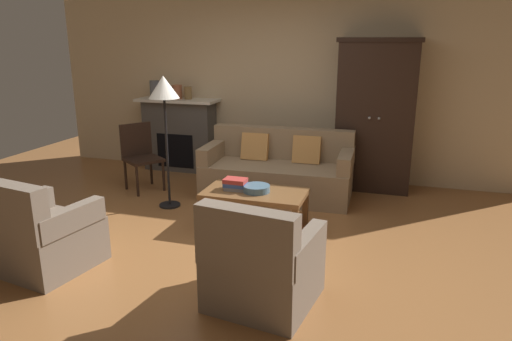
% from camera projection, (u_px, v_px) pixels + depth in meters
% --- Properties ---
extents(ground_plane, '(9.60, 9.60, 0.00)m').
position_uv_depth(ground_plane, '(219.00, 238.00, 4.89)').
color(ground_plane, '#9E6638').
extents(back_wall, '(7.20, 0.10, 2.80)m').
position_uv_depth(back_wall, '(281.00, 81.00, 6.85)').
color(back_wall, beige).
rests_on(back_wall, ground).
extents(fireplace, '(1.26, 0.48, 1.12)m').
position_uv_depth(fireplace, '(180.00, 134.00, 7.28)').
color(fireplace, '#4C4947').
rests_on(fireplace, ground).
extents(armoire, '(1.06, 0.57, 2.02)m').
position_uv_depth(armoire, '(375.00, 115.00, 6.25)').
color(armoire, black).
rests_on(armoire, ground).
extents(couch, '(1.94, 0.91, 0.86)m').
position_uv_depth(couch, '(278.00, 172.00, 6.12)').
color(couch, '#937A5B').
rests_on(couch, ground).
extents(coffee_table, '(1.10, 0.60, 0.42)m').
position_uv_depth(coffee_table, '(255.00, 196.00, 5.06)').
color(coffee_table, brown).
rests_on(coffee_table, ground).
extents(fruit_bowl, '(0.29, 0.29, 0.07)m').
position_uv_depth(fruit_bowl, '(256.00, 189.00, 5.02)').
color(fruit_bowl, slate).
rests_on(fruit_bowl, coffee_table).
extents(book_stack, '(0.25, 0.18, 0.13)m').
position_uv_depth(book_stack, '(236.00, 184.00, 5.08)').
color(book_stack, gray).
rests_on(book_stack, coffee_table).
extents(mantel_vase_slate, '(0.15, 0.15, 0.27)m').
position_uv_depth(mantel_vase_slate, '(155.00, 89.00, 7.19)').
color(mantel_vase_slate, '#565B66').
rests_on(mantel_vase_slate, fireplace).
extents(mantel_vase_terracotta, '(0.15, 0.15, 0.21)m').
position_uv_depth(mantel_vase_terracotta, '(177.00, 92.00, 7.09)').
color(mantel_vase_terracotta, '#A86042').
rests_on(mantel_vase_terracotta, fireplace).
extents(mantel_vase_bronze, '(0.12, 0.12, 0.19)m').
position_uv_depth(mantel_vase_bronze, '(188.00, 93.00, 7.04)').
color(mantel_vase_bronze, olive).
rests_on(mantel_vase_bronze, fireplace).
extents(armchair_near_left, '(0.88, 0.88, 0.88)m').
position_uv_depth(armchair_near_left, '(42.00, 236.00, 4.16)').
color(armchair_near_left, '#756656').
rests_on(armchair_near_left, ground).
extents(armchair_near_right, '(0.87, 0.87, 0.88)m').
position_uv_depth(armchair_near_right, '(262.00, 267.00, 3.60)').
color(armchair_near_right, '#756656').
rests_on(armchair_near_right, ground).
extents(side_chair_wooden, '(0.61, 0.61, 0.90)m').
position_uv_depth(side_chair_wooden, '(140.00, 152.00, 6.36)').
color(side_chair_wooden, black).
rests_on(side_chair_wooden, ground).
extents(floor_lamp, '(0.36, 0.36, 1.60)m').
position_uv_depth(floor_lamp, '(164.00, 95.00, 5.44)').
color(floor_lamp, black).
rests_on(floor_lamp, ground).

